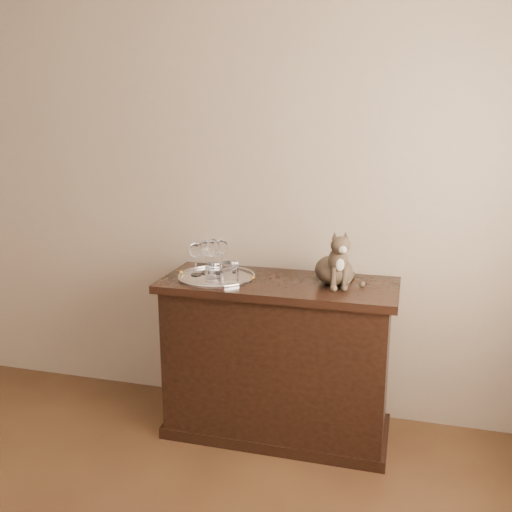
{
  "coord_description": "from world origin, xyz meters",
  "views": [
    {
      "loc": [
        1.22,
        -0.77,
        1.68
      ],
      "look_at": [
        0.48,
        1.95,
        0.97
      ],
      "focal_mm": 40.0,
      "sensor_mm": 36.0,
      "label": 1
    }
  ],
  "objects_px": {
    "wine_glass_d": "(213,258)",
    "cat": "(334,256)",
    "wine_glass_a": "(206,257)",
    "wine_glass_c": "(196,258)",
    "tumbler_b": "(213,272)",
    "tray": "(217,278)",
    "wine_glass_b": "(222,255)",
    "tumbler_a": "(230,272)",
    "sideboard": "(278,359)"
  },
  "relations": [
    {
      "from": "wine_glass_a",
      "to": "wine_glass_b",
      "type": "height_order",
      "value": "wine_glass_a"
    },
    {
      "from": "tray",
      "to": "tumbler_a",
      "type": "relative_size",
      "value": 4.21
    },
    {
      "from": "sideboard",
      "to": "tumbler_b",
      "type": "xyz_separation_m",
      "value": [
        -0.32,
        -0.1,
        0.48
      ]
    },
    {
      "from": "wine_glass_a",
      "to": "tumbler_a",
      "type": "height_order",
      "value": "wine_glass_a"
    },
    {
      "from": "wine_glass_a",
      "to": "wine_glass_c",
      "type": "height_order",
      "value": "wine_glass_a"
    },
    {
      "from": "tray",
      "to": "cat",
      "type": "xyz_separation_m",
      "value": [
        0.6,
        0.06,
        0.14
      ]
    },
    {
      "from": "tray",
      "to": "tumbler_b",
      "type": "bearing_deg",
      "value": -86.34
    },
    {
      "from": "tumbler_a",
      "to": "cat",
      "type": "height_order",
      "value": "cat"
    },
    {
      "from": "sideboard",
      "to": "wine_glass_a",
      "type": "height_order",
      "value": "wine_glass_a"
    },
    {
      "from": "sideboard",
      "to": "cat",
      "type": "bearing_deg",
      "value": 6.07
    },
    {
      "from": "sideboard",
      "to": "wine_glass_b",
      "type": "bearing_deg",
      "value": 165.48
    },
    {
      "from": "wine_glass_c",
      "to": "sideboard",
      "type": "bearing_deg",
      "value": 3.13
    },
    {
      "from": "wine_glass_d",
      "to": "tumbler_a",
      "type": "bearing_deg",
      "value": -24.19
    },
    {
      "from": "wine_glass_a",
      "to": "sideboard",
      "type": "bearing_deg",
      "value": -3.23
    },
    {
      "from": "cat",
      "to": "tumbler_b",
      "type": "bearing_deg",
      "value": 170.15
    },
    {
      "from": "wine_glass_a",
      "to": "tumbler_a",
      "type": "distance_m",
      "value": 0.2
    },
    {
      "from": "wine_glass_d",
      "to": "cat",
      "type": "distance_m",
      "value": 0.62
    },
    {
      "from": "wine_glass_c",
      "to": "wine_glass_d",
      "type": "height_order",
      "value": "wine_glass_d"
    },
    {
      "from": "sideboard",
      "to": "wine_glass_b",
      "type": "distance_m",
      "value": 0.62
    },
    {
      "from": "wine_glass_a",
      "to": "cat",
      "type": "bearing_deg",
      "value": 0.57
    },
    {
      "from": "wine_glass_c",
      "to": "tumbler_a",
      "type": "xyz_separation_m",
      "value": [
        0.21,
        -0.05,
        -0.04
      ]
    },
    {
      "from": "tray",
      "to": "wine_glass_b",
      "type": "distance_m",
      "value": 0.15
    },
    {
      "from": "wine_glass_c",
      "to": "tumbler_b",
      "type": "height_order",
      "value": "wine_glass_c"
    },
    {
      "from": "tumbler_a",
      "to": "wine_glass_a",
      "type": "bearing_deg",
      "value": 149.16
    },
    {
      "from": "tray",
      "to": "wine_glass_b",
      "type": "bearing_deg",
      "value": 94.3
    },
    {
      "from": "wine_glass_a",
      "to": "tumbler_b",
      "type": "distance_m",
      "value": 0.16
    },
    {
      "from": "tumbler_a",
      "to": "sideboard",
      "type": "bearing_deg",
      "value": 18.43
    },
    {
      "from": "wine_glass_a",
      "to": "wine_glass_b",
      "type": "xyz_separation_m",
      "value": [
        0.07,
        0.06,
        -0.0
      ]
    },
    {
      "from": "tumbler_b",
      "to": "cat",
      "type": "bearing_deg",
      "value": 12.53
    },
    {
      "from": "sideboard",
      "to": "wine_glass_c",
      "type": "height_order",
      "value": "wine_glass_c"
    },
    {
      "from": "wine_glass_c",
      "to": "tumbler_a",
      "type": "bearing_deg",
      "value": -14.58
    },
    {
      "from": "tray",
      "to": "wine_glass_c",
      "type": "distance_m",
      "value": 0.15
    },
    {
      "from": "tray",
      "to": "tumbler_b",
      "type": "relative_size",
      "value": 4.55
    },
    {
      "from": "sideboard",
      "to": "wine_glass_a",
      "type": "xyz_separation_m",
      "value": [
        -0.4,
        0.02,
        0.52
      ]
    },
    {
      "from": "sideboard",
      "to": "tray",
      "type": "height_order",
      "value": "tray"
    },
    {
      "from": "cat",
      "to": "tumbler_a",
      "type": "bearing_deg",
      "value": 169.48
    },
    {
      "from": "tray",
      "to": "wine_glass_c",
      "type": "relative_size",
      "value": 2.24
    },
    {
      "from": "sideboard",
      "to": "cat",
      "type": "distance_m",
      "value": 0.63
    },
    {
      "from": "tray",
      "to": "tumbler_b",
      "type": "distance_m",
      "value": 0.09
    },
    {
      "from": "wine_glass_d",
      "to": "wine_glass_c",
      "type": "bearing_deg",
      "value": 177.48
    },
    {
      "from": "tray",
      "to": "tumbler_a",
      "type": "xyz_separation_m",
      "value": [
        0.09,
        -0.05,
        0.05
      ]
    },
    {
      "from": "wine_glass_c",
      "to": "cat",
      "type": "relative_size",
      "value": 0.62
    },
    {
      "from": "wine_glass_c",
      "to": "tumbler_b",
      "type": "xyz_separation_m",
      "value": [
        0.12,
        -0.08,
        -0.05
      ]
    },
    {
      "from": "wine_glass_d",
      "to": "wine_glass_a",
      "type": "bearing_deg",
      "value": 138.75
    },
    {
      "from": "wine_glass_a",
      "to": "wine_glass_b",
      "type": "bearing_deg",
      "value": 42.62
    },
    {
      "from": "wine_glass_b",
      "to": "wine_glass_c",
      "type": "distance_m",
      "value": 0.15
    },
    {
      "from": "tumbler_b",
      "to": "tray",
      "type": "bearing_deg",
      "value": 93.66
    },
    {
      "from": "tumbler_a",
      "to": "cat",
      "type": "bearing_deg",
      "value": 11.87
    },
    {
      "from": "tumbler_b",
      "to": "wine_glass_b",
      "type": "bearing_deg",
      "value": 94.05
    },
    {
      "from": "wine_glass_c",
      "to": "tumbler_b",
      "type": "distance_m",
      "value": 0.15
    }
  ]
}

